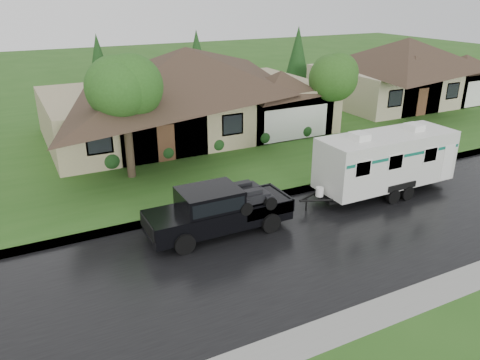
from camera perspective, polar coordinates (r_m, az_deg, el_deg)
name	(u,v)px	position (r m, az deg, el deg)	size (l,w,h in m)	color
ground	(266,225)	(19.72, 3.14, -5.44)	(140.00, 140.00, 0.00)	#2A571B
road	(292,246)	(18.24, 6.30, -8.00)	(140.00, 8.00, 0.01)	black
curb	(241,203)	(21.46, 0.14, -2.78)	(140.00, 0.50, 0.15)	gray
lawn	(156,133)	(32.62, -10.19, 5.72)	(140.00, 26.00, 0.15)	#2A571B
house_main	(192,81)	(31.47, -5.91, 11.94)	(19.44, 10.80, 6.90)	tan
house_neighbor	(410,64)	(43.22, 20.00, 13.19)	(15.12, 9.72, 6.45)	tan
tree_left_green	(124,95)	(23.69, -13.93, 10.08)	(3.72, 3.72, 6.16)	#382B1E
tree_right_green	(334,77)	(31.52, 11.35, 12.26)	(3.29, 3.29, 5.44)	#382B1E
shrub_row	(217,143)	(27.99, -2.81, 4.52)	(13.60, 1.00, 1.00)	#143814
pickup_truck	(216,209)	(18.66, -2.92, -3.53)	(5.85, 2.22, 1.95)	black
travel_trailer	(386,159)	(23.13, 17.36, 2.44)	(7.21, 2.53, 3.24)	silver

